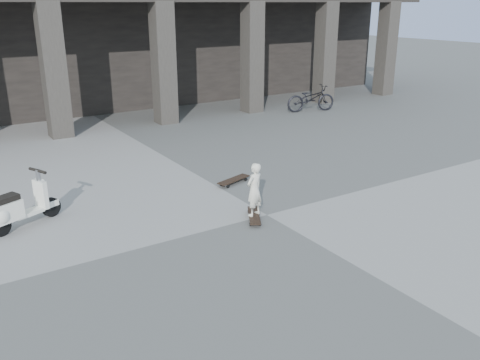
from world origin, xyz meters
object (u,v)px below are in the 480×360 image
scooter (13,210)px  bicycle (311,98)px  skateboard_spare (234,180)px  child (254,190)px  longboard (254,216)px

scooter → bicycle: 12.73m
skateboard_spare → scooter: (-4.70, -0.01, 0.32)m
skateboard_spare → bicycle: (6.82, 5.39, 0.42)m
child → bicycle: (7.57, 7.33, -0.11)m
longboard → bicycle: 10.55m
longboard → scooter: (-3.95, 1.93, 0.33)m
skateboard_spare → bicycle: size_ratio=0.49×
scooter → longboard: bearing=-49.9°
skateboard_spare → scooter: bearing=163.0°
longboard → scooter: 4.41m
longboard → skateboard_spare: (0.75, 1.94, 0.01)m
skateboard_spare → child: child is taller
longboard → skateboard_spare: skateboard_spare is taller
child → scooter: 4.40m
longboard → child: (0.00, 0.00, 0.54)m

